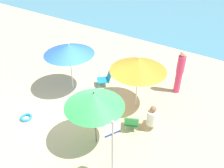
# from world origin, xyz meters

# --- Properties ---
(ground_plane) EXTENTS (40.00, 40.00, 0.00)m
(ground_plane) POSITION_xyz_m (0.00, 0.00, 0.00)
(ground_plane) COLOR #D3BC8C
(sea_water) EXTENTS (40.00, 16.00, 0.01)m
(sea_water) POSITION_xyz_m (0.00, 14.89, 0.00)
(sea_water) COLOR teal
(sea_water) RESTS_ON ground_plane
(umbrella_blue) EXTENTS (1.91, 1.91, 2.03)m
(umbrella_blue) POSITION_xyz_m (-1.38, 0.92, 1.77)
(umbrella_blue) COLOR silver
(umbrella_blue) RESTS_ON ground_plane
(umbrella_orange) EXTENTS (1.95, 1.95, 2.00)m
(umbrella_orange) POSITION_xyz_m (1.27, 1.46, 1.71)
(umbrella_orange) COLOR silver
(umbrella_orange) RESTS_ON ground_plane
(umbrella_green) EXTENTS (1.69, 1.69, 1.91)m
(umbrella_green) POSITION_xyz_m (1.15, -0.80, 1.63)
(umbrella_green) COLOR #4C4C51
(umbrella_green) RESTS_ON ground_plane
(beach_chair_a) EXTENTS (0.72, 0.67, 0.59)m
(beach_chair_a) POSITION_xyz_m (0.10, 0.71, 0.32)
(beach_chair_a) COLOR white
(beach_chair_a) RESTS_ON ground_plane
(beach_chair_b) EXTENTS (0.73, 0.72, 0.63)m
(beach_chair_b) POSITION_xyz_m (-0.00, 0.00, 0.33)
(beach_chair_b) COLOR white
(beach_chair_b) RESTS_ON ground_plane
(beach_chair_c) EXTENTS (0.63, 0.65, 0.68)m
(beach_chair_c) POSITION_xyz_m (1.81, 0.22, 0.35)
(beach_chair_c) COLOR #33934C
(beach_chair_c) RESTS_ON ground_plane
(beach_chair_d) EXTENTS (0.73, 0.73, 0.60)m
(beach_chair_d) POSITION_xyz_m (-0.41, 1.86, 0.33)
(beach_chair_d) COLOR teal
(beach_chair_d) RESTS_ON ground_plane
(person_a) EXTENTS (0.29, 0.29, 1.80)m
(person_a) POSITION_xyz_m (2.20, 3.12, 0.93)
(person_a) COLOR #DB3866
(person_a) RESTS_ON ground_plane
(person_b) EXTENTS (0.43, 0.57, 0.95)m
(person_b) POSITION_xyz_m (2.30, 0.68, 0.47)
(person_b) COLOR silver
(person_b) RESTS_ON ground_plane
(warning_sign) EXTENTS (0.20, 0.38, 2.01)m
(warning_sign) POSITION_xyz_m (2.27, -1.54, 1.28)
(warning_sign) COLOR #ADADB2
(warning_sign) RESTS_ON ground_plane
(swim_ring) EXTENTS (0.42, 0.42, 0.09)m
(swim_ring) POSITION_xyz_m (-1.49, -1.36, 0.05)
(swim_ring) COLOR #238CD8
(swim_ring) RESTS_ON ground_plane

